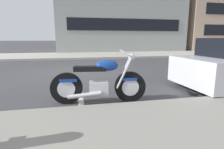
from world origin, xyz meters
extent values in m
plane|color=#3D3D3F|center=(0.00, 0.00, 0.00)|extent=(260.00, 260.00, 0.00)
cube|color=#ADA89E|center=(12.00, 6.88, 0.07)|extent=(120.00, 5.00, 0.14)
cube|color=silver|center=(0.00, -3.78, 0.00)|extent=(0.12, 2.20, 0.01)
cylinder|color=black|center=(1.07, -4.09, 0.34)|extent=(0.68, 0.18, 0.68)
cylinder|color=silver|center=(1.07, -4.09, 0.34)|extent=(0.38, 0.16, 0.37)
cylinder|color=black|center=(-0.29, -3.94, 0.34)|extent=(0.68, 0.18, 0.68)
cylinder|color=silver|center=(-0.29, -3.94, 0.34)|extent=(0.38, 0.16, 0.37)
cube|color=silver|center=(0.39, -4.01, 0.32)|extent=(0.43, 0.30, 0.30)
cube|color=black|center=(0.21, -3.99, 0.76)|extent=(0.70, 0.29, 0.10)
ellipsoid|color=navy|center=(0.57, -4.03, 0.82)|extent=(0.50, 0.29, 0.24)
cube|color=navy|center=(-0.24, -3.94, 0.52)|extent=(0.38, 0.22, 0.06)
cube|color=navy|center=(1.05, -4.09, 0.52)|extent=(0.34, 0.19, 0.06)
cylinder|color=silver|center=(0.93, -4.00, 0.65)|extent=(0.34, 0.08, 0.65)
cylinder|color=silver|center=(0.91, -4.14, 0.65)|extent=(0.34, 0.08, 0.65)
cylinder|color=silver|center=(0.89, -4.07, 1.12)|extent=(0.10, 0.62, 0.04)
sphere|color=silver|center=(1.09, -4.09, 1.00)|extent=(0.15, 0.15, 0.15)
cylinder|color=silver|center=(0.07, -4.12, 0.22)|extent=(0.71, 0.17, 0.16)
cylinder|color=black|center=(3.36, -2.89, 0.31)|extent=(0.63, 0.25, 0.62)
cube|color=black|center=(4.73, 9.15, 2.67)|extent=(10.88, 0.06, 1.10)
cube|color=tan|center=(19.17, 14.02, 5.17)|extent=(14.39, 9.67, 10.34)
camera|label=1|loc=(-0.08, -7.77, 1.38)|focal=28.92mm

